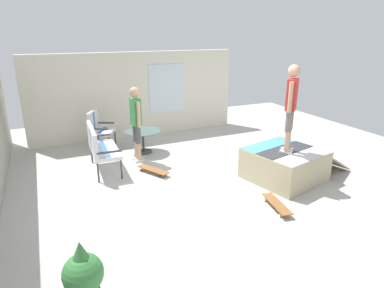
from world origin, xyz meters
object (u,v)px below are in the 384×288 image
object	(u,v)px
skate_ramp	(285,164)
skateboard_by_bench	(153,170)
skateboard_spare	(277,204)
patio_table	(143,137)
patio_chair_near_house	(98,127)
patio_bench	(99,145)
person_watching	(136,118)
potted_plant	(84,278)
person_skater	(291,103)

from	to	relation	value
skate_ramp	skateboard_by_bench	world-z (taller)	skate_ramp
skateboard_spare	patio_table	bearing A→B (deg)	19.24
patio_chair_near_house	skateboard_spare	bearing A→B (deg)	-152.75
skate_ramp	skateboard_by_bench	distance (m)	2.81
skate_ramp	patio_chair_near_house	bearing A→B (deg)	42.69
patio_bench	person_watching	xyz separation A→B (m)	(0.27, -0.92, 0.43)
skate_ramp	patio_chair_near_house	xyz separation A→B (m)	(3.48, 3.21, 0.29)
patio_bench	patio_chair_near_house	xyz separation A→B (m)	(1.48, -0.23, -0.00)
person_watching	skateboard_spare	size ratio (longest dim) A/B	2.15
skateboard_by_bench	potted_plant	xyz separation A→B (m)	(-3.31, 1.86, 0.38)
potted_plant	skateboard_by_bench	bearing A→B (deg)	-29.25
patio_bench	person_skater	world-z (taller)	person_skater
skate_ramp	potted_plant	bearing A→B (deg)	114.11
patio_bench	person_watching	world-z (taller)	person_watching
skateboard_by_bench	patio_chair_near_house	bearing A→B (deg)	20.53
person_watching	skateboard_spare	bearing A→B (deg)	-153.71
patio_chair_near_house	potted_plant	bearing A→B (deg)	168.76
patio_bench	potted_plant	world-z (taller)	patio_bench
patio_chair_near_house	potted_plant	xyz separation A→B (m)	(-5.40, 1.07, -0.15)
patio_bench	potted_plant	xyz separation A→B (m)	(-3.92, 0.84, -0.15)
skateboard_spare	potted_plant	distance (m)	3.51
patio_table	person_watching	distance (m)	0.87
patio_chair_near_house	person_watching	world-z (taller)	person_watching
skateboard_by_bench	skateboard_spare	distance (m)	2.78
skate_ramp	skateboard_spare	distance (m)	1.35
patio_bench	patio_table	distance (m)	1.46
skateboard_by_bench	patio_table	bearing A→B (deg)	-8.13
patio_chair_near_house	patio_bench	bearing A→B (deg)	171.20
patio_chair_near_house	skateboard_spare	xyz separation A→B (m)	(-4.43, -2.28, -0.53)
skateboard_by_bench	patio_bench	bearing A→B (deg)	59.15
person_skater	skateboard_spare	xyz separation A→B (m)	(-0.83, 0.83, -1.58)
skateboard_spare	potted_plant	size ratio (longest dim) A/B	0.89
skate_ramp	patio_table	xyz separation A→B (m)	(2.78, 2.23, 0.08)
skate_ramp	skateboard_by_bench	size ratio (longest dim) A/B	3.06
patio_bench	person_skater	size ratio (longest dim) A/B	0.74
skateboard_spare	patio_chair_near_house	bearing A→B (deg)	27.25
skate_ramp	patio_chair_near_house	world-z (taller)	patio_chair_near_house
patio_bench	patio_table	world-z (taller)	patio_bench
person_watching	skateboard_by_bench	distance (m)	1.30
skateboard_spare	person_watching	bearing A→B (deg)	26.29
skate_ramp	potted_plant	world-z (taller)	potted_plant
patio_chair_near_house	person_watching	distance (m)	1.46
patio_bench	potted_plant	size ratio (longest dim) A/B	1.38
skate_ramp	potted_plant	size ratio (longest dim) A/B	2.66
person_watching	potted_plant	bearing A→B (deg)	157.11
skateboard_spare	potted_plant	bearing A→B (deg)	106.20
person_skater	patio_bench	bearing A→B (deg)	57.69
patio_chair_near_house	person_skater	xyz separation A→B (m)	(-3.60, -3.11, 1.05)
skate_ramp	person_skater	size ratio (longest dim) A/B	1.42
skate_ramp	patio_bench	distance (m)	3.99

